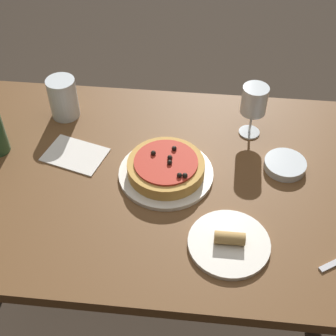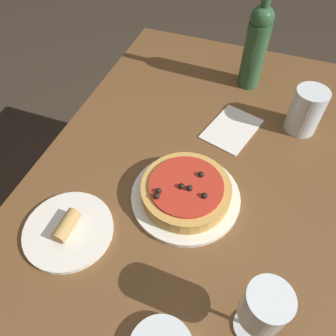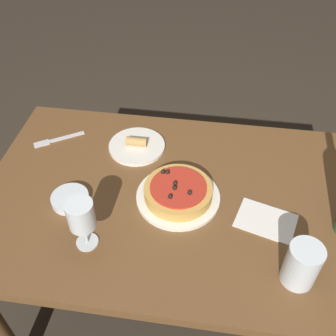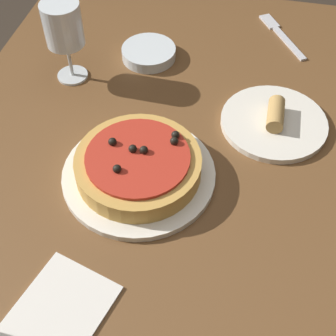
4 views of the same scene
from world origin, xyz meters
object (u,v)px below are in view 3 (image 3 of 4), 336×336
at_px(fork, 56,140).
at_px(pizza, 178,191).
at_px(dining_table, 191,217).
at_px(wine_glass, 81,216).
at_px(dinner_plate, 178,197).
at_px(side_bowl, 70,199).
at_px(water_cup, 302,265).
at_px(side_plate, 137,146).

bearing_deg(fork, pizza, 123.64).
bearing_deg(dining_table, wine_glass, 37.30).
bearing_deg(pizza, dinner_plate, 161.38).
height_order(dining_table, side_bowl, side_bowl).
relative_size(water_cup, side_bowl, 1.11).
xyz_separation_m(water_cup, fork, (0.81, -0.44, -0.06)).
height_order(dinner_plate, side_plate, side_plate).
height_order(dinner_plate, side_bowl, side_bowl).
relative_size(dining_table, side_plate, 6.72).
bearing_deg(water_cup, side_bowl, -14.15).
bearing_deg(dinner_plate, fork, -24.01).
relative_size(wine_glass, fork, 1.00).
xyz_separation_m(dining_table, dinner_plate, (0.04, 0.01, 0.10)).
xyz_separation_m(dinner_plate, side_bowl, (0.32, 0.06, 0.01)).
height_order(pizza, fork, pizza).
relative_size(wine_glass, water_cup, 1.28).
bearing_deg(side_bowl, side_plate, -118.61).
relative_size(pizza, side_bowl, 1.82).
xyz_separation_m(dining_table, pizza, (0.04, 0.01, 0.13)).
bearing_deg(side_bowl, fork, -61.75).
xyz_separation_m(dining_table, wine_glass, (0.27, 0.21, 0.21)).
xyz_separation_m(water_cup, side_bowl, (0.66, -0.17, -0.05)).
xyz_separation_m(wine_glass, side_bowl, (0.09, -0.14, -0.11)).
relative_size(dining_table, dinner_plate, 5.13).
distance_m(dining_table, fork, 0.56).
height_order(dining_table, side_plate, side_plate).
bearing_deg(fork, wine_glass, 88.05).
bearing_deg(wine_glass, dinner_plate, -138.90).
height_order(side_bowl, side_plate, side_plate).
relative_size(dining_table, fork, 8.09).
bearing_deg(dinner_plate, side_bowl, 10.74).
distance_m(water_cup, side_plate, 0.68).
relative_size(dinner_plate, side_bowl, 2.25).
bearing_deg(side_bowl, dinner_plate, -169.26).
xyz_separation_m(pizza, side_plate, (0.17, -0.21, -0.02)).
xyz_separation_m(pizza, side_bowl, (0.32, 0.06, -0.02)).
distance_m(dinner_plate, side_plate, 0.28).
bearing_deg(side_plate, dinner_plate, 129.00).
bearing_deg(fork, side_bowl, 85.90).
relative_size(wine_glass, side_bowl, 1.43).
xyz_separation_m(dining_table, side_bowl, (0.37, 0.07, 0.11)).
height_order(dinner_plate, pizza, pizza).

